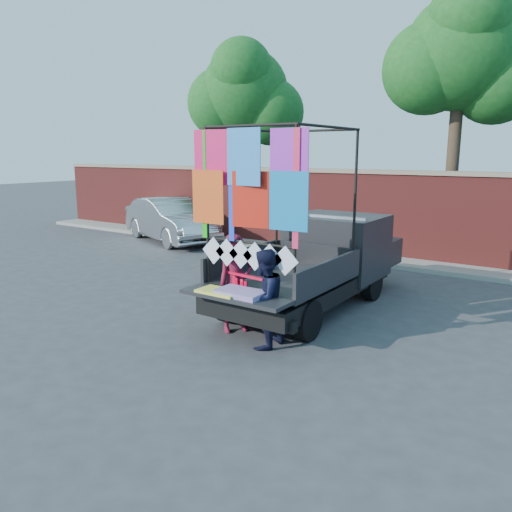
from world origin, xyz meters
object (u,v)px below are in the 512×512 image
Objects in this scene: woman at (236,283)px; man at (264,299)px; pickup_truck at (324,260)px; sedan at (171,220)px.

man is at bearing -78.81° from woman.
woman is 1.08× the size of man.
pickup_truck is at bearing -171.58° from man.
man reaches higher than sedan.
pickup_truck is 1.20× the size of sedan.
pickup_truck reaches higher than woman.
pickup_truck is 3.23× the size of woman.
sedan is at bearing -127.16° from man.
pickup_truck is at bearing 24.87° from woman.
woman is at bearing -112.56° from man.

